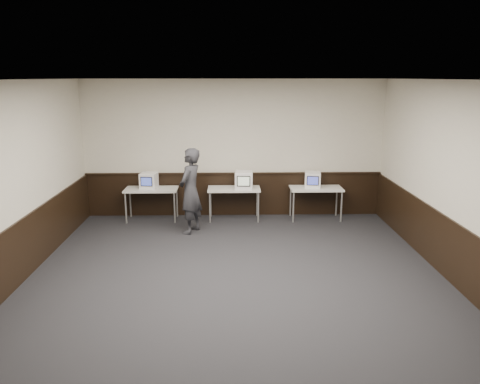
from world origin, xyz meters
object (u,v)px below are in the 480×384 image
object	(u,v)px
desk_left	(151,192)
emac_right	(313,180)
desk_right	(316,191)
emac_left	(149,181)
person	(190,191)
desk_center	(234,191)
emac_center	(244,180)

from	to	relation	value
desk_left	emac_right	xyz separation A→B (m)	(3.72, 0.04, 0.25)
desk_right	emac_left	xyz separation A→B (m)	(-3.85, 0.03, 0.25)
desk_right	person	size ratio (longest dim) A/B	0.66
desk_right	emac_left	distance (m)	3.86
desk_left	emac_right	size ratio (longest dim) A/B	2.79
desk_center	desk_right	distance (m)	1.90
desk_center	emac_center	distance (m)	0.36
person	emac_right	bearing A→B (deg)	132.16
desk_left	desk_right	bearing A→B (deg)	0.00
emac_center	desk_left	bearing A→B (deg)	-177.28
desk_left	emac_left	xyz separation A→B (m)	(-0.05, 0.03, 0.25)
desk_center	person	bearing A→B (deg)	-135.79
emac_left	emac_right	xyz separation A→B (m)	(3.77, 0.00, -0.00)
desk_left	emac_center	distance (m)	2.15
emac_right	person	xyz separation A→B (m)	(-2.74, -0.94, -0.02)
desk_left	desk_center	world-z (taller)	same
emac_right	desk_right	bearing A→B (deg)	-14.91
desk_center	emac_left	bearing A→B (deg)	179.08
emac_left	emac_center	xyz separation A→B (m)	(2.18, -0.08, 0.02)
desk_left	emac_right	bearing A→B (deg)	0.56
desk_center	person	size ratio (longest dim) A/B	0.66
desk_right	person	distance (m)	2.97
desk_left	person	world-z (taller)	person
emac_left	emac_center	size ratio (longest dim) A/B	0.93
desk_left	emac_center	world-z (taller)	emac_center
emac_right	person	distance (m)	2.90
desk_left	emac_right	distance (m)	3.73
desk_left	desk_right	size ratio (longest dim) A/B	1.00
desk_center	desk_left	bearing A→B (deg)	180.00
person	desk_center	bearing A→B (deg)	157.53
emac_center	desk_center	bearing A→B (deg)	171.18
desk_left	desk_center	xyz separation A→B (m)	(1.90, 0.00, 0.00)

